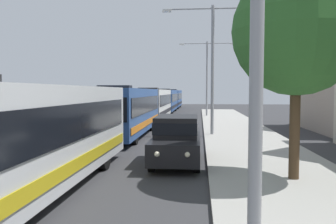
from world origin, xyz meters
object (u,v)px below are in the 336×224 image
(bus_rear, at_px, (173,98))
(white_suv, at_px, (177,138))
(bus_fourth_in_line, at_px, (166,100))
(bus_second_in_line, at_px, (128,110))
(bus_middle, at_px, (154,103))
(streetlamp_mid, at_px, (213,55))
(streetlamp_far, at_px, (207,70))
(roadside_tree, at_px, (297,32))
(bus_lead, at_px, (34,134))

(bus_rear, xyz_separation_m, white_suv, (3.70, -45.93, -0.66))
(bus_fourth_in_line, bearing_deg, white_suv, -83.69)
(bus_second_in_line, height_order, bus_rear, same)
(bus_fourth_in_line, height_order, bus_rear, same)
(bus_middle, xyz_separation_m, streetlamp_mid, (5.40, -12.27, 3.47))
(bus_fourth_in_line, height_order, streetlamp_mid, streetlamp_mid)
(bus_second_in_line, relative_size, streetlamp_far, 1.39)
(bus_fourth_in_line, xyz_separation_m, white_suv, (3.70, -33.46, -0.66))
(streetlamp_mid, xyz_separation_m, roadside_tree, (2.16, -11.22, -0.45))
(white_suv, distance_m, streetlamp_far, 26.19)
(bus_lead, relative_size, streetlamp_far, 1.39)
(bus_second_in_line, height_order, streetlamp_far, streetlamp_far)
(roadside_tree, bearing_deg, bus_rear, 98.82)
(bus_second_in_line, xyz_separation_m, roadside_tree, (7.56, -10.95, 3.02))
(bus_rear, distance_m, white_suv, 46.09)
(roadside_tree, bearing_deg, bus_middle, 107.83)
(bus_middle, height_order, white_suv, bus_middle)
(bus_second_in_line, bearing_deg, bus_lead, -90.00)
(bus_fourth_in_line, relative_size, streetlamp_far, 1.41)
(bus_lead, relative_size, roadside_tree, 1.76)
(bus_lead, xyz_separation_m, bus_fourth_in_line, (0.00, 38.06, 0.00))
(white_suv, height_order, streetlamp_far, streetlamp_far)
(bus_middle, xyz_separation_m, roadside_tree, (7.56, -23.50, 3.02))
(bus_middle, height_order, bus_rear, same)
(streetlamp_far, bearing_deg, bus_middle, -136.97)
(bus_lead, bearing_deg, roadside_tree, 13.85)
(bus_rear, relative_size, white_suv, 2.37)
(bus_second_in_line, xyz_separation_m, bus_fourth_in_line, (0.00, 25.24, 0.00))
(bus_second_in_line, height_order, roadside_tree, roadside_tree)
(streetlamp_mid, relative_size, streetlamp_far, 0.98)
(bus_lead, height_order, roadside_tree, roadside_tree)
(bus_lead, height_order, bus_second_in_line, same)
(streetlamp_far, bearing_deg, roadside_tree, -85.68)
(bus_lead, distance_m, streetlamp_mid, 14.58)
(bus_lead, relative_size, bus_second_in_line, 1.00)
(white_suv, relative_size, streetlamp_far, 0.59)
(white_suv, bearing_deg, bus_rear, 94.60)
(bus_second_in_line, bearing_deg, bus_middle, 90.00)
(streetlamp_far, bearing_deg, bus_rear, 105.01)
(roadside_tree, bearing_deg, white_suv, 144.64)
(bus_fourth_in_line, height_order, streetlamp_far, streetlamp_far)
(bus_lead, distance_m, bus_middle, 25.36)
(bus_second_in_line, relative_size, roadside_tree, 1.76)
(streetlamp_far, bearing_deg, white_suv, -93.77)
(bus_second_in_line, relative_size, bus_rear, 1.00)
(bus_middle, bearing_deg, white_suv, -79.90)
(bus_second_in_line, height_order, white_suv, bus_second_in_line)
(bus_fourth_in_line, distance_m, white_suv, 33.67)
(bus_second_in_line, height_order, bus_fourth_in_line, same)
(bus_rear, bearing_deg, bus_lead, -90.00)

